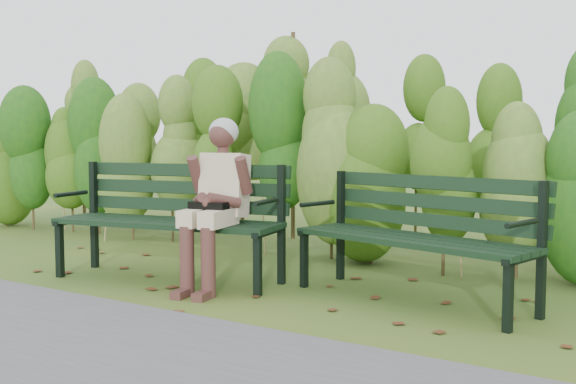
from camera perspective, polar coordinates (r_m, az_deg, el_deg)
The scene contains 7 objects.
ground at distance 5.40m, azimuth -2.00°, elevation -8.21°, with size 80.00×80.00×0.00m, color #355921.
footpath at distance 3.85m, azimuth -21.31°, elevation -13.77°, with size 60.00×2.50×0.01m, color #474749.
hedge_band at distance 6.88m, azimuth 6.75°, elevation 5.08°, with size 11.04×1.67×2.42m.
leaf_litter at distance 5.08m, azimuth -1.36°, elevation -9.02°, with size 6.03×2.28×0.01m.
bench_left at distance 5.80m, azimuth -9.64°, elevation -1.59°, with size 2.04×0.97×0.98m.
bench_right at distance 5.06m, azimuth 11.06°, elevation -2.92°, with size 1.93×1.02×0.92m.
seated_woman at distance 5.36m, azimuth -6.09°, elevation 0.06°, with size 0.55×0.80×1.36m.
Camera 1 is at (2.96, -4.35, 1.20)m, focal length 42.00 mm.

